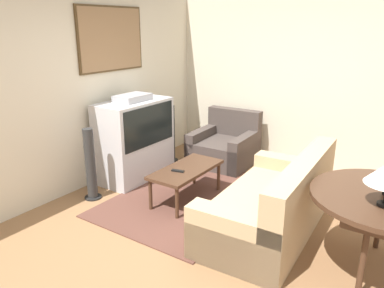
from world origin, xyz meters
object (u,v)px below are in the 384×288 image
at_px(speaker_tower_left, 91,166).
at_px(speaker_tower_right, 171,135).
at_px(armchair, 225,147).
at_px(coffee_table, 186,172).
at_px(couch, 273,205).
at_px(tv, 135,139).

relative_size(speaker_tower_left, speaker_tower_right, 1.00).
bearing_deg(armchair, speaker_tower_right, -154.29).
height_order(coffee_table, speaker_tower_right, speaker_tower_right).
bearing_deg(speaker_tower_right, speaker_tower_left, 180.00).
distance_m(armchair, speaker_tower_right, 0.90).
distance_m(couch, armchair, 2.14).
xyz_separation_m(tv, speaker_tower_left, (-0.85, -0.01, -0.15)).
xyz_separation_m(tv, couch, (-0.29, -2.26, -0.29)).
bearing_deg(speaker_tower_left, couch, -76.04).
distance_m(armchair, coffee_table, 1.51).
height_order(tv, coffee_table, tv).
bearing_deg(speaker_tower_left, tv, 0.47).
bearing_deg(coffee_table, tv, 78.71).
height_order(armchair, speaker_tower_right, speaker_tower_right).
xyz_separation_m(couch, speaker_tower_left, (-0.56, 2.25, 0.15)).
xyz_separation_m(tv, coffee_table, (-0.21, -1.05, -0.20)).
height_order(speaker_tower_left, speaker_tower_right, same).
relative_size(armchair, speaker_tower_right, 1.05).
height_order(tv, speaker_tower_right, tv).
bearing_deg(coffee_table, armchair, 10.18).
relative_size(armchair, coffee_table, 0.94).
bearing_deg(speaker_tower_right, armchair, -61.91).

